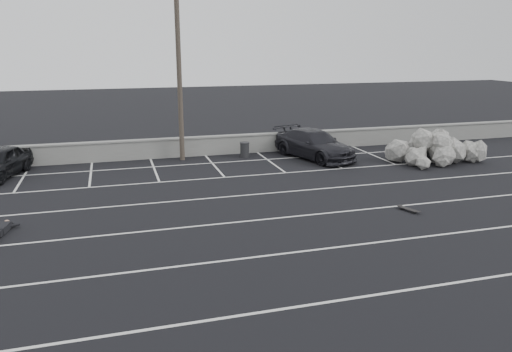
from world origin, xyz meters
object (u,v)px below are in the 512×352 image
object	(u,v)px
person	(1,225)
riprap_pile	(435,152)
trash_bin	(245,150)
skateboard	(409,209)
utility_pole	(179,67)
car_right	(314,144)

from	to	relation	value
person	riprap_pile	bearing A→B (deg)	24.11
trash_bin	skateboard	xyz separation A→B (m)	(3.46, -10.53, -0.34)
utility_pole	trash_bin	size ratio (longest dim) A/B	11.77
utility_pole	trash_bin	world-z (taller)	utility_pole
utility_pole	skateboard	xyz separation A→B (m)	(6.82, -10.84, -4.80)
car_right	trash_bin	bearing A→B (deg)	142.58
riprap_pile	person	xyz separation A→B (m)	(-19.92, -4.77, -0.29)
car_right	utility_pole	bearing A→B (deg)	149.00
utility_pole	skateboard	distance (m)	13.68
riprap_pile	person	bearing A→B (deg)	-166.53
utility_pole	car_right	bearing A→B (deg)	-12.50
car_right	trash_bin	size ratio (longest dim) A/B	6.35
utility_pole	skateboard	size ratio (longest dim) A/B	11.92
car_right	person	xyz separation A→B (m)	(-14.18, -7.39, -0.52)
utility_pole	trash_bin	bearing A→B (deg)	-5.31
car_right	trash_bin	distance (m)	3.79
trash_bin	riprap_pile	world-z (taller)	riprap_pile
person	skateboard	distance (m)	14.20
trash_bin	person	bearing A→B (deg)	-140.91
skateboard	utility_pole	bearing A→B (deg)	103.45
person	skateboard	world-z (taller)	person
utility_pole	person	world-z (taller)	utility_pole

